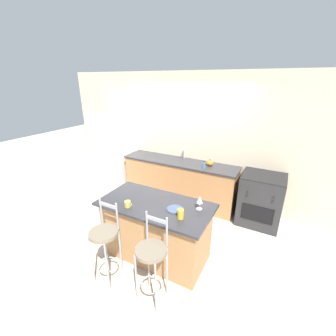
{
  "coord_description": "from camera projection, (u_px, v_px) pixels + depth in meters",
  "views": [
    {
      "loc": [
        1.88,
        -3.7,
        2.53
      ],
      "look_at": [
        0.17,
        -0.49,
        1.1
      ],
      "focal_mm": 24.0,
      "sensor_mm": 36.0,
      "label": 1
    }
  ],
  "objects": [
    {
      "name": "ground_plane",
      "position": [
        172.0,
        207.0,
        4.78
      ],
      "size": [
        18.0,
        18.0,
        0.0
      ],
      "primitive_type": "plane",
      "color": "beige"
    },
    {
      "name": "wall_back",
      "position": [
        186.0,
        139.0,
        4.82
      ],
      "size": [
        6.0,
        0.07,
        2.7
      ],
      "color": "beige",
      "rests_on": "ground_plane"
    },
    {
      "name": "back_counter",
      "position": [
        180.0,
        181.0,
        4.9
      ],
      "size": [
        2.47,
        0.63,
        0.94
      ],
      "color": "#A87547",
      "rests_on": "ground_plane"
    },
    {
      "name": "sink_faucet",
      "position": [
        184.0,
        152.0,
        4.83
      ],
      "size": [
        0.02,
        0.13,
        0.22
      ],
      "color": "#ADAFB5",
      "rests_on": "back_counter"
    },
    {
      "name": "kitchen_island",
      "position": [
        156.0,
        230.0,
        3.34
      ],
      "size": [
        1.61,
        0.83,
        0.9
      ],
      "color": "#A87547",
      "rests_on": "ground_plane"
    },
    {
      "name": "refrigerator",
      "position": [
        114.0,
        152.0,
        5.39
      ],
      "size": [
        0.74,
        0.8,
        1.83
      ],
      "color": "white",
      "rests_on": "ground_plane"
    },
    {
      "name": "oven_range",
      "position": [
        261.0,
        199.0,
        4.12
      ],
      "size": [
        0.73,
        0.67,
        0.96
      ],
      "color": "#28282B",
      "rests_on": "ground_plane"
    },
    {
      "name": "bar_stool_near",
      "position": [
        105.0,
        241.0,
        2.87
      ],
      "size": [
        0.37,
        0.37,
        1.14
      ],
      "color": "#99999E",
      "rests_on": "ground_plane"
    },
    {
      "name": "bar_stool_far",
      "position": [
        152.0,
        258.0,
        2.58
      ],
      "size": [
        0.37,
        0.37,
        1.14
      ],
      "color": "#99999E",
      "rests_on": "ground_plane"
    },
    {
      "name": "dinner_plate",
      "position": [
        175.0,
        209.0,
        3.02
      ],
      "size": [
        0.23,
        0.23,
        0.02
      ],
      "color": "#425170",
      "rests_on": "kitchen_island"
    },
    {
      "name": "wine_glass",
      "position": [
        200.0,
        200.0,
        2.99
      ],
      "size": [
        0.08,
        0.08,
        0.2
      ],
      "color": "white",
      "rests_on": "kitchen_island"
    },
    {
      "name": "coffee_mug",
      "position": [
        128.0,
        204.0,
        3.08
      ],
      "size": [
        0.12,
        0.09,
        0.09
      ],
      "color": "#C1B251",
      "rests_on": "kitchen_island"
    },
    {
      "name": "tumbler_cup",
      "position": [
        181.0,
        214.0,
        2.81
      ],
      "size": [
        0.08,
        0.08,
        0.13
      ],
      "color": "gold",
      "rests_on": "kitchen_island"
    },
    {
      "name": "pumpkin_decoration",
      "position": [
        210.0,
        163.0,
        4.45
      ],
      "size": [
        0.14,
        0.14,
        0.13
      ],
      "color": "orange",
      "rests_on": "back_counter"
    },
    {
      "name": "soap_bottle",
      "position": [
        204.0,
        165.0,
        4.3
      ],
      "size": [
        0.05,
        0.05,
        0.15
      ],
      "color": "teal",
      "rests_on": "back_counter"
    }
  ]
}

